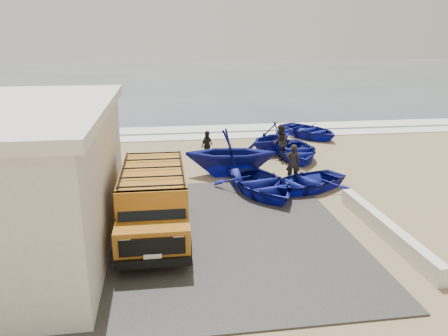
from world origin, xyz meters
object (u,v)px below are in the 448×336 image
van (154,200)px  fisherman_middle (280,143)px  fisherman_back (207,146)px  boat_mid_right (295,151)px  fisherman_front (293,163)px  boat_far_right (309,131)px  boat_mid_left (231,153)px  parapet (385,229)px  boat_near_right (306,182)px  boat_near_left (261,183)px  boat_far_left (272,138)px

van → fisherman_middle: 10.21m
van → fisherman_back: (2.60, 8.50, -0.42)m
boat_mid_right → fisherman_front: 3.85m
boat_far_right → fisherman_back: fisherman_back is taller
van → boat_mid_left: bearing=60.5°
parapet → boat_mid_right: 9.32m
van → boat_far_right: bearing=54.1°
boat_far_right → boat_near_right: bearing=-135.9°
boat_near_left → boat_far_right: (5.27, 9.55, 0.01)m
boat_far_left → fisherman_front: boat_far_left is taller
boat_near_right → boat_mid_right: bearing=142.3°
boat_near_left → boat_near_right: boat_near_left is taller
boat_mid_right → fisherman_middle: (-0.84, -0.08, 0.47)m
boat_mid_left → boat_far_left: 4.52m
parapet → boat_far_left: 10.62m
parapet → boat_near_left: size_ratio=1.42×
boat_far_right → fisherman_back: 8.09m
fisherman_middle → boat_far_right: bearing=162.1°
boat_far_left → fisherman_front: bearing=-43.3°
boat_far_right → parapet: bearing=-125.5°
boat_mid_left → boat_far_right: 9.25m
boat_near_right → fisherman_back: size_ratio=2.38×
boat_near_left → fisherman_middle: bearing=52.5°
boat_near_right → boat_far_left: 6.00m
boat_far_right → boat_mid_right: bearing=-142.7°
boat_near_right → fisherman_middle: fisherman_middle is taller
boat_far_right → fisherman_back: (-6.87, -4.28, 0.32)m
parapet → fisherman_middle: 9.30m
boat_mid_right → fisherman_back: fisherman_back is taller
parapet → boat_near_right: boat_near_right is taller
boat_mid_right → fisherman_back: bearing=179.5°
van → fisherman_front: bearing=38.0°
boat_near_left → boat_far_left: boat_far_left is taller
boat_near_right → fisherman_back: fisherman_back is taller
fisherman_front → boat_mid_left: bearing=-14.7°
boat_near_left → fisherman_back: size_ratio=2.76×
van → boat_near_right: bearing=29.5°
boat_mid_right → boat_far_right: bearing=67.9°
fisherman_back → boat_mid_left: bearing=-122.3°
fisherman_middle → fisherman_back: 3.73m
van → fisherman_middle: bearing=52.5°
boat_far_left → van: bearing=-73.2°
fisherman_middle → boat_far_left: bearing=-160.1°
fisherman_middle → fisherman_back: bearing=-81.4°
boat_far_left → fisherman_middle: fisherman_middle is taller
fisherman_middle → boat_near_left: bearing=-7.9°
van → fisherman_middle: (6.30, 8.03, -0.28)m
boat_mid_left → fisherman_front: bearing=-111.4°
fisherman_front → fisherman_middle: fisherman_middle is taller
parapet → boat_far_right: size_ratio=1.40×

